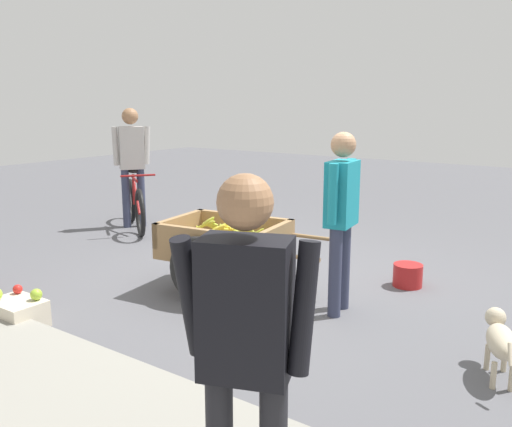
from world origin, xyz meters
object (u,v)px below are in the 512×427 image
(plastic_bucket, at_px, (408,275))
(bystander_person, at_px, (246,339))
(fruit_cart, at_px, (225,247))
(cyclist_person, at_px, (132,156))
(apple_crate, at_px, (17,312))
(vendor_person, at_px, (341,207))
(dog, at_px, (500,339))
(bicycle, at_px, (135,205))

(plastic_bucket, height_order, bystander_person, bystander_person)
(fruit_cart, distance_m, bystander_person, 3.17)
(fruit_cart, distance_m, cyclist_person, 3.20)
(fruit_cart, height_order, apple_crate, fruit_cart)
(bystander_person, bearing_deg, vendor_person, -71.20)
(plastic_bucket, bearing_deg, vendor_person, 75.83)
(bystander_person, bearing_deg, plastic_bucket, -80.23)
(dog, bearing_deg, cyclist_person, -17.60)
(plastic_bucket, bearing_deg, cyclist_person, -3.56)
(dog, xyz_separation_m, bystander_person, (0.53, 2.12, 0.65))
(bystander_person, bearing_deg, bicycle, -38.44)
(vendor_person, height_order, bicycle, vendor_person)
(vendor_person, bearing_deg, cyclist_person, -17.81)
(vendor_person, relative_size, bicycle, 1.12)
(vendor_person, relative_size, bystander_person, 1.00)
(plastic_bucket, bearing_deg, dog, 128.45)
(cyclist_person, bearing_deg, apple_crate, 122.51)
(vendor_person, xyz_separation_m, dog, (-1.39, 0.43, -0.66))
(cyclist_person, bearing_deg, bystander_person, 141.63)
(dog, distance_m, apple_crate, 3.66)
(cyclist_person, bearing_deg, dog, 162.40)
(vendor_person, bearing_deg, fruit_cart, 6.96)
(fruit_cart, bearing_deg, vendor_person, -173.04)
(plastic_bucket, height_order, apple_crate, apple_crate)
(plastic_bucket, distance_m, apple_crate, 3.59)
(fruit_cart, xyz_separation_m, cyclist_person, (2.81, -1.41, 0.60))
(fruit_cart, bearing_deg, apple_crate, 62.41)
(fruit_cart, xyz_separation_m, apple_crate, (0.86, 1.65, -0.31))
(fruit_cart, distance_m, vendor_person, 1.25)
(fruit_cart, relative_size, bicycle, 1.25)
(vendor_person, distance_m, plastic_bucket, 1.32)
(cyclist_person, height_order, dog, cyclist_person)
(fruit_cart, xyz_separation_m, plastic_bucket, (-1.39, -1.15, -0.32))
(fruit_cart, distance_m, dog, 2.55)
(apple_crate, bearing_deg, vendor_person, -138.25)
(cyclist_person, relative_size, plastic_bucket, 5.97)
(vendor_person, relative_size, plastic_bucket, 5.44)
(fruit_cart, bearing_deg, dog, 173.56)
(fruit_cart, bearing_deg, plastic_bucket, -140.59)
(dog, height_order, apple_crate, dog)
(cyclist_person, xyz_separation_m, plastic_bucket, (-4.20, 0.26, -0.92))
(vendor_person, distance_m, bystander_person, 2.69)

